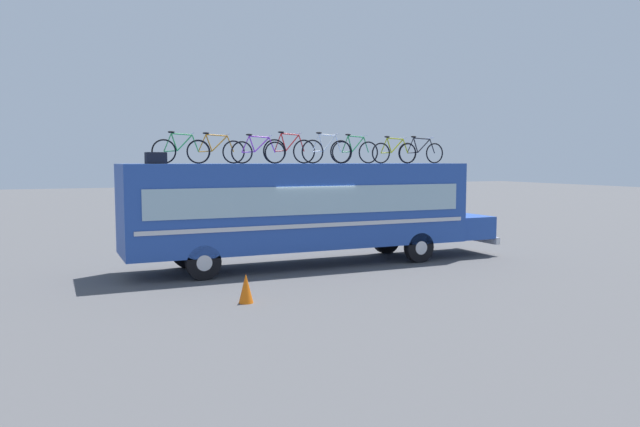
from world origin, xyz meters
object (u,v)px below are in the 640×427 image
at_px(rooftop_bicycle_2, 216,151).
at_px(rooftop_bicycle_5, 327,151).
at_px(rooftop_bicycle_1, 181,150).
at_px(rooftop_bicycle_4, 289,150).
at_px(rooftop_bicycle_3, 258,151).
at_px(luggage_bag_1, 156,158).
at_px(bus, 308,207).
at_px(rooftop_bicycle_8, 421,152).
at_px(traffic_cone, 246,288).
at_px(rooftop_bicycle_6, 355,151).
at_px(rooftop_bicycle_7, 394,152).

height_order(rooftop_bicycle_2, rooftop_bicycle_5, rooftop_bicycle_5).
bearing_deg(rooftop_bicycle_1, rooftop_bicycle_4, 0.95).
relative_size(rooftop_bicycle_1, rooftop_bicycle_3, 0.99).
bearing_deg(luggage_bag_1, bus, 0.97).
distance_m(rooftop_bicycle_8, traffic_cone, 8.67).
xyz_separation_m(bus, rooftop_bicycle_5, (0.65, -0.01, 1.73)).
xyz_separation_m(rooftop_bicycle_2, traffic_cone, (-0.48, -4.36, -3.18)).
distance_m(rooftop_bicycle_1, rooftop_bicycle_2, 1.09).
xyz_separation_m(rooftop_bicycle_2, rooftop_bicycle_6, (4.52, -0.10, 0.01)).
relative_size(rooftop_bicycle_1, rooftop_bicycle_6, 0.99).
bearing_deg(rooftop_bicycle_3, rooftop_bicycle_1, 175.35).
xyz_separation_m(luggage_bag_1, rooftop_bicycle_6, (6.29, 0.25, 0.23)).
distance_m(rooftop_bicycle_1, rooftop_bicycle_8, 7.74).
xyz_separation_m(rooftop_bicycle_2, rooftop_bicycle_7, (5.65, -0.65, -0.01)).
bearing_deg(rooftop_bicycle_7, rooftop_bicycle_5, 170.62).
distance_m(bus, rooftop_bicycle_2, 3.27).
xyz_separation_m(rooftop_bicycle_6, rooftop_bicycle_8, (2.15, -0.52, -0.02)).
bearing_deg(rooftop_bicycle_5, rooftop_bicycle_2, 175.29).
xyz_separation_m(rooftop_bicycle_5, rooftop_bicycle_6, (1.09, 0.18, -0.01)).
xyz_separation_m(rooftop_bicycle_1, traffic_cone, (0.58, -4.10, -3.18)).
bearing_deg(rooftop_bicycle_7, rooftop_bicycle_8, 1.51).
height_order(rooftop_bicycle_1, rooftop_bicycle_6, rooftop_bicycle_6).
distance_m(bus, rooftop_bicycle_4, 1.82).
xyz_separation_m(luggage_bag_1, rooftop_bicycle_5, (5.20, 0.07, 0.24)).
bearing_deg(luggage_bag_1, rooftop_bicycle_3, -1.60).
bearing_deg(rooftop_bicycle_4, rooftop_bicycle_1, -179.05).
bearing_deg(traffic_cone, rooftop_bicycle_2, 83.70).
relative_size(rooftop_bicycle_1, rooftop_bicycle_8, 0.95).
bearing_deg(rooftop_bicycle_6, rooftop_bicycle_7, -25.85).
distance_m(rooftop_bicycle_3, rooftop_bicycle_4, 1.09).
bearing_deg(rooftop_bicycle_2, rooftop_bicycle_6, -1.31).
bearing_deg(rooftop_bicycle_3, luggage_bag_1, 178.40).
bearing_deg(bus, rooftop_bicycle_5, -0.60).
height_order(luggage_bag_1, rooftop_bicycle_5, rooftop_bicycle_5).
bearing_deg(rooftop_bicycle_8, rooftop_bicycle_1, 177.28).
height_order(bus, rooftop_bicycle_7, rooftop_bicycle_7).
bearing_deg(rooftop_bicycle_5, rooftop_bicycle_3, -176.16).
distance_m(luggage_bag_1, rooftop_bicycle_4, 4.00).
distance_m(rooftop_bicycle_1, rooftop_bicycle_3, 2.22).
distance_m(rooftop_bicycle_7, traffic_cone, 7.83).
distance_m(rooftop_bicycle_5, rooftop_bicycle_7, 2.25).
distance_m(rooftop_bicycle_6, rooftop_bicycle_7, 1.25).
bearing_deg(rooftop_bicycle_6, rooftop_bicycle_3, -174.37).
height_order(luggage_bag_1, rooftop_bicycle_4, rooftop_bicycle_4).
bearing_deg(rooftop_bicycle_8, rooftop_bicycle_2, 174.67).
height_order(rooftop_bicycle_5, traffic_cone, rooftop_bicycle_5).
bearing_deg(bus, rooftop_bicycle_6, 5.66).
xyz_separation_m(rooftop_bicycle_5, traffic_cone, (-3.91, -4.07, -3.20)).
xyz_separation_m(rooftop_bicycle_3, rooftop_bicycle_5, (2.27, 0.15, 0.04)).
xyz_separation_m(bus, rooftop_bicycle_4, (-0.56, 0.08, 1.73)).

